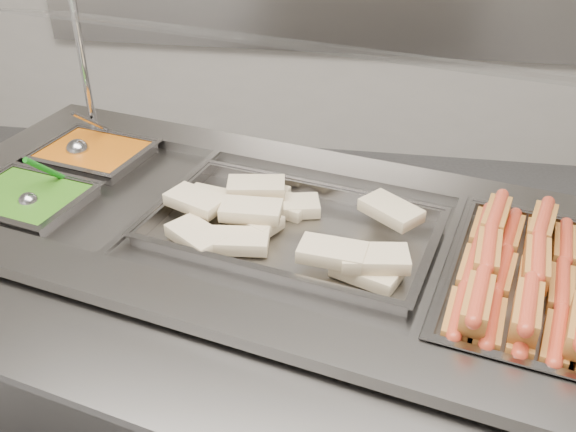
# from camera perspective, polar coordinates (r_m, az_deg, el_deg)

# --- Properties ---
(steam_counter) EXTENTS (1.94, 1.20, 0.86)m
(steam_counter) POSITION_cam_1_polar(r_m,az_deg,el_deg) (1.80, -1.44, -11.95)
(steam_counter) COLOR slate
(steam_counter) RESTS_ON ground
(tray_rail) EXTENTS (1.73, 0.74, 0.05)m
(tray_rail) POSITION_cam_1_polar(r_m,az_deg,el_deg) (1.23, -11.19, -13.55)
(tray_rail) COLOR gray
(tray_rail) RESTS_ON steam_counter
(sneeze_guard) EXTENTS (1.60, 0.65, 0.42)m
(sneeze_guard) POSITION_cam_1_polar(r_m,az_deg,el_deg) (1.56, 1.38, 14.47)
(sneeze_guard) COLOR silver
(sneeze_guard) RESTS_ON steam_counter
(pan_hotdogs) EXTENTS (0.44, 0.59, 0.10)m
(pan_hotdogs) POSITION_cam_1_polar(r_m,az_deg,el_deg) (1.46, 20.51, -6.48)
(pan_hotdogs) COLOR gray
(pan_hotdogs) RESTS_ON steam_counter
(pan_wraps) EXTENTS (0.72, 0.53, 0.07)m
(pan_wraps) POSITION_cam_1_polar(r_m,az_deg,el_deg) (1.53, 0.33, -1.56)
(pan_wraps) COLOR gray
(pan_wraps) RESTS_ON steam_counter
(pan_beans) EXTENTS (0.33, 0.29, 0.10)m
(pan_beans) POSITION_cam_1_polar(r_m,az_deg,el_deg) (1.95, -16.76, 4.54)
(pan_beans) COLOR gray
(pan_beans) RESTS_ON steam_counter
(pan_peas) EXTENTS (0.33, 0.29, 0.10)m
(pan_peas) POSITION_cam_1_polar(r_m,az_deg,el_deg) (1.78, -22.09, 0.57)
(pan_peas) COLOR gray
(pan_peas) RESTS_ON steam_counter
(hotdogs_in_buns) EXTENTS (0.36, 0.54, 0.11)m
(hotdogs_in_buns) POSITION_cam_1_polar(r_m,az_deg,el_deg) (1.42, 20.23, -5.28)
(hotdogs_in_buns) COLOR #A36622
(hotdogs_in_buns) RESTS_ON pan_hotdogs
(tortilla_wraps) EXTENTS (0.64, 0.42, 0.07)m
(tortilla_wraps) POSITION_cam_1_polar(r_m,az_deg,el_deg) (1.52, -1.05, -0.27)
(tortilla_wraps) COLOR tan
(tortilla_wraps) RESTS_ON pan_wraps
(ladle) EXTENTS (0.07, 0.18, 0.15)m
(ladle) POSITION_cam_1_polar(r_m,az_deg,el_deg) (1.95, -18.11, 5.72)
(ladle) COLOR #A7A7AB
(ladle) RESTS_ON pan_beans
(serving_spoon) EXTENTS (0.07, 0.16, 0.14)m
(serving_spoon) POSITION_cam_1_polar(r_m,az_deg,el_deg) (1.73, -21.81, 1.65)
(serving_spoon) COLOR #A7A7AB
(serving_spoon) RESTS_ON pan_peas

